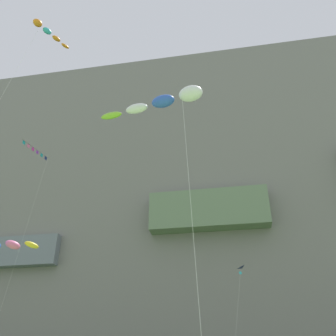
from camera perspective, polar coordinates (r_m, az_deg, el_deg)
cliff_face at (r=65.51m, az=6.73°, el=-6.60°), size 180.00×22.48×55.42m
kite_windsock_high_left at (r=41.77m, az=-18.07°, el=19.24°), size 4.04×8.57×33.30m
kite_banner_mid_center at (r=57.29m, az=-19.79°, el=1.16°), size 1.98×6.63×31.88m
kite_delta_low_right at (r=41.79m, az=10.47°, el=-16.03°), size 2.16×5.68×12.45m
kite_windsock_far_left at (r=19.59m, az=-0.40°, el=10.18°), size 5.76×3.56×15.25m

